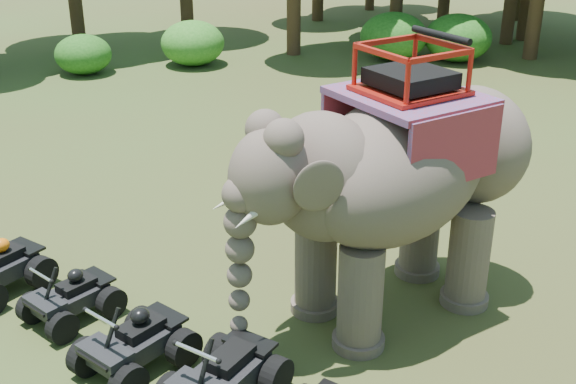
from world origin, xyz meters
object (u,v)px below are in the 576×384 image
elephant (398,183)px  atv_3 (224,367)px  atv_1 (70,290)px  atv_2 (134,335)px

elephant → atv_3: (-0.59, -3.74, -1.76)m
atv_1 → elephant: bearing=44.6°
elephant → atv_2: 4.91m
atv_2 → atv_3: (1.64, 0.26, 0.02)m
atv_2 → atv_1: bearing=173.7°
elephant → atv_2: bearing=-99.5°
atv_1 → atv_3: atv_3 is taller
atv_1 → atv_2: 1.96m
atv_1 → atv_2: size_ratio=0.90×
atv_1 → atv_2: bearing=-4.9°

